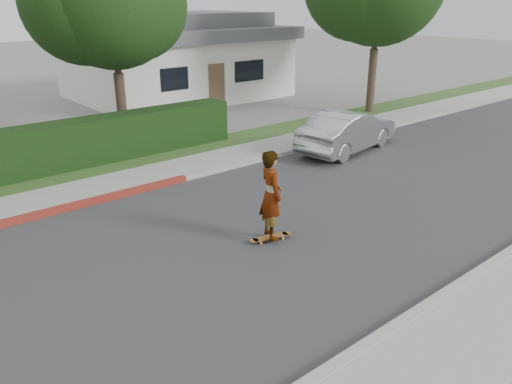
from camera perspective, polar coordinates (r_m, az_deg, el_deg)
ground at (r=11.07m, az=-1.27°, el=-5.42°), size 120.00×120.00×0.00m
road at (r=11.07m, az=-1.27°, el=-5.40°), size 60.00×8.00×0.01m
curb_near at (r=8.65m, az=16.41°, el=-14.19°), size 60.00×0.20×0.15m
sidewalk_near at (r=8.32m, az=21.68°, el=-16.67°), size 60.00×1.60×0.12m
curb_far at (r=14.22m, az=-11.60°, el=0.68°), size 60.00×0.20×0.15m
sidewalk_far at (r=14.99m, az=-13.25°, el=1.56°), size 60.00×1.60×0.12m
planting_strip at (r=16.38m, az=-15.80°, el=2.96°), size 60.00×1.60×0.10m
hedge at (r=15.86m, az=-26.83°, el=3.51°), size 15.00×1.00×1.50m
tree_center at (r=18.59m, az=-16.52°, el=20.26°), size 5.66×4.84×7.44m
house at (r=27.79m, az=-9.18°, el=15.07°), size 10.60×8.60×4.30m
skateboard at (r=10.97m, az=1.67°, el=-5.18°), size 1.02×0.43×0.09m
skateboarder at (r=10.56m, az=1.73°, el=-0.34°), size 0.67×0.83×1.96m
car_silver at (r=17.58m, az=10.44°, el=6.88°), size 4.47×2.15×1.41m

